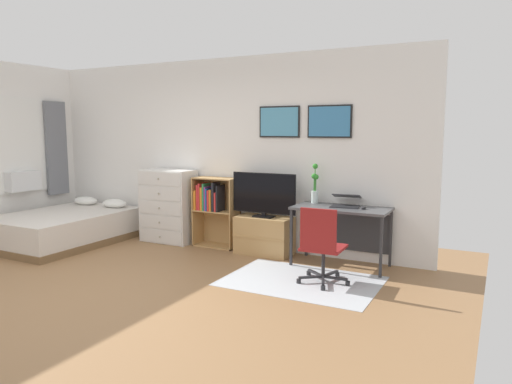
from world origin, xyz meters
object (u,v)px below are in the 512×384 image
Objects in this scene: dresser at (168,206)px; tv_stand at (264,235)px; bookshelf at (213,206)px; laptop at (346,201)px; desk at (343,217)px; bed at (65,227)px; computer_mouse at (363,208)px; office_chair at (321,244)px; bamboo_vase at (315,186)px; television at (264,195)px.

dresser is 1.64m from tv_stand.
bookshelf reaches higher than laptop.
dresser reaches higher than laptop.
desk is (1.96, -0.06, 0.01)m from bookshelf.
bed is at bearing -169.05° from desk.
desk is (2.71, 0.00, 0.06)m from dresser.
laptop is (2.73, 0.04, 0.25)m from dresser.
computer_mouse is at bearing -31.33° from laptop.
computer_mouse is at bearing 9.00° from bed.
laptop reaches higher than office_chair.
bamboo_vase reaches higher than dresser.
bookshelf is at bearing 171.56° from laptop.
bamboo_vase is (0.69, 0.11, 0.14)m from television.
desk is 0.56m from bamboo_vase.
bookshelf is 1.98m from laptop.
office_chair is at bearing -65.55° from bamboo_vase.
television is 1.38m from computer_mouse.
bookshelf is 1.96m from desk.
tv_stand is 1.45m from office_chair.
laptop is at bearing -8.63° from bamboo_vase.
bookshelf is 2.42× the size of laptop.
desk is at bearing 10.70° from bed.
bookshelf is (0.76, 0.06, 0.05)m from dresser.
dresser is at bearing 178.55° from computer_mouse.
bamboo_vase is at bearing 166.69° from desk.
tv_stand is 1.15m from desk.
bamboo_vase is (2.30, 0.10, 0.41)m from dresser.
bamboo_vase is (-0.41, 0.10, 0.36)m from desk.
dresser is at bearing 173.10° from laptop.
dresser is 1.27× the size of office_chair.
tv_stand is 0.56m from television.
bamboo_vase is (1.54, 0.04, 0.36)m from bookshelf.
dresser is 3.00m from computer_mouse.
tv_stand is 7.36× the size of computer_mouse.
bed is at bearing -165.33° from television.
dresser is at bearing 29.86° from bed.
television reaches higher than laptop.
desk is (4.06, 0.79, 0.37)m from bed.
bamboo_vase is at bearing 163.71° from laptop.
television is at bearing -0.26° from dresser.
bamboo_vase is at bearing 9.04° from television.
laptop is 4.00× the size of computer_mouse.
computer_mouse is 0.74m from bamboo_vase.
laptop reaches higher than desk.
bamboo_vase is at bearing 1.44° from bookshelf.
television is 8.94× the size of computer_mouse.
bamboo_vase is at bearing 7.21° from tv_stand.
bed is 3.12m from television.
bookshelf is (2.11, 0.85, 0.36)m from bed.
desk is at bearing 90.25° from office_chair.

